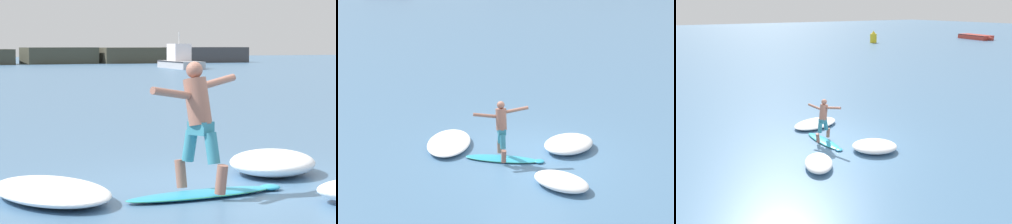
{
  "view_description": "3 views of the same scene",
  "coord_description": "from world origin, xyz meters",
  "views": [
    {
      "loc": [
        -4.79,
        -8.81,
        1.84
      ],
      "look_at": [
        -0.59,
        0.75,
        0.94
      ],
      "focal_mm": 85.0,
      "sensor_mm": 36.0,
      "label": 1
    },
    {
      "loc": [
        2.04,
        -11.45,
        5.39
      ],
      "look_at": [
        -0.76,
        0.68,
        1.01
      ],
      "focal_mm": 50.0,
      "sensor_mm": 36.0,
      "label": 2
    },
    {
      "loc": [
        9.34,
        -5.83,
        4.78
      ],
      "look_at": [
        -1.1,
        0.87,
        0.84
      ],
      "focal_mm": 35.0,
      "sensor_mm": 36.0,
      "label": 3
    }
  ],
  "objects": [
    {
      "name": "wave_foam_beside",
      "position": [
        -2.33,
        0.21,
        0.11
      ],
      "size": [
        1.54,
        2.16,
        0.23
      ],
      "color": "white",
      "rests_on": "ground"
    },
    {
      "name": "rock_jetty_breakwater",
      "position": [
        10.52,
        62.0,
        0.72
      ],
      "size": [
        51.79,
        4.93,
        1.5
      ],
      "color": "#483D32",
      "rests_on": "ground"
    },
    {
      "name": "ground_plane",
      "position": [
        0.0,
        0.0,
        0.0
      ],
      "size": [
        200.0,
        200.0,
        0.0
      ],
      "primitive_type": "plane",
      "color": "teal"
    },
    {
      "name": "fishing_boat_near_jetty",
      "position": [
        19.92,
        45.26,
        0.6
      ],
      "size": [
        2.47,
        7.85,
        2.74
      ],
      "color": "#AFAEB2",
      "rests_on": "ground"
    },
    {
      "name": "wave_foam_at_nose",
      "position": [
        1.03,
        0.77,
        0.17
      ],
      "size": [
        1.87,
        1.97,
        0.34
      ],
      "color": "white",
      "rests_on": "ground"
    },
    {
      "name": "surfer",
      "position": [
        -0.66,
        -0.31,
        0.98
      ],
      "size": [
        1.38,
        0.81,
        1.55
      ],
      "color": "#976352",
      "rests_on": "surfboard"
    },
    {
      "name": "surfboard",
      "position": [
        -0.61,
        -0.35,
        0.04
      ],
      "size": [
        2.16,
        0.6,
        0.22
      ],
      "color": "#2C9DC5",
      "rests_on": "ground"
    }
  ]
}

